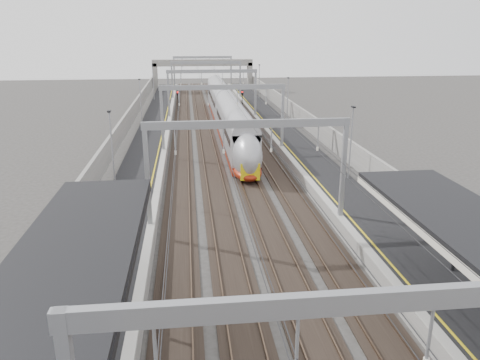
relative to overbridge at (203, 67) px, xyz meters
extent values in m
cube|color=black|center=(-8.00, -55.00, -4.81)|extent=(4.00, 120.00, 1.00)
cube|color=black|center=(8.00, -55.00, -4.81)|extent=(4.00, 120.00, 1.00)
cube|color=black|center=(-4.50, -55.00, -5.27)|extent=(2.40, 140.00, 0.08)
cube|color=brown|center=(-5.22, -55.00, -5.18)|extent=(0.07, 140.00, 0.14)
cube|color=brown|center=(-3.78, -55.00, -5.18)|extent=(0.07, 140.00, 0.14)
cube|color=black|center=(-1.50, -55.00, -5.27)|extent=(2.40, 140.00, 0.08)
cube|color=brown|center=(-2.22, -55.00, -5.18)|extent=(0.07, 140.00, 0.14)
cube|color=brown|center=(-0.78, -55.00, -5.18)|extent=(0.07, 140.00, 0.14)
cube|color=black|center=(1.50, -55.00, -5.27)|extent=(2.40, 140.00, 0.08)
cube|color=brown|center=(0.78, -55.00, -5.18)|extent=(0.07, 140.00, 0.14)
cube|color=brown|center=(2.22, -55.00, -5.18)|extent=(0.07, 140.00, 0.14)
cube|color=black|center=(4.50, -55.00, -5.27)|extent=(2.40, 140.00, 0.08)
cube|color=brown|center=(3.78, -55.00, -5.18)|extent=(0.07, 140.00, 0.14)
cube|color=brown|center=(5.22, -55.00, -5.18)|extent=(0.07, 140.00, 0.14)
cube|color=gray|center=(0.00, -98.00, 2.04)|extent=(13.00, 0.25, 0.50)
cube|color=gray|center=(-6.30, -78.00, -1.01)|extent=(0.28, 0.28, 6.60)
cube|color=gray|center=(6.30, -78.00, -1.01)|extent=(0.28, 0.28, 6.60)
cube|color=gray|center=(0.00, -78.00, 2.04)|extent=(13.00, 0.25, 0.50)
cube|color=gray|center=(-6.30, -58.00, -1.01)|extent=(0.28, 0.28, 6.60)
cube|color=gray|center=(6.30, -58.00, -1.01)|extent=(0.28, 0.28, 6.60)
cube|color=gray|center=(0.00, -58.00, 2.04)|extent=(13.00, 0.25, 0.50)
cube|color=gray|center=(-6.30, -38.00, -1.01)|extent=(0.28, 0.28, 6.60)
cube|color=gray|center=(6.30, -38.00, -1.01)|extent=(0.28, 0.28, 6.60)
cube|color=gray|center=(0.00, -38.00, 2.04)|extent=(13.00, 0.25, 0.50)
cube|color=gray|center=(-6.30, -18.00, -1.01)|extent=(0.28, 0.28, 6.60)
cube|color=gray|center=(6.30, -18.00, -1.01)|extent=(0.28, 0.28, 6.60)
cube|color=gray|center=(0.00, -18.00, 2.04)|extent=(13.00, 0.25, 0.50)
cube|color=gray|center=(-6.30, 0.00, -1.01)|extent=(0.28, 0.28, 6.60)
cube|color=gray|center=(6.30, 0.00, -1.01)|extent=(0.28, 0.28, 6.60)
cube|color=gray|center=(0.00, 0.00, 2.04)|extent=(13.00, 0.25, 0.50)
cylinder|color=#262628|center=(-4.50, -50.00, 0.19)|extent=(0.03, 140.00, 0.03)
cylinder|color=#262628|center=(-1.50, -50.00, 0.19)|extent=(0.03, 140.00, 0.03)
cylinder|color=#262628|center=(1.50, -50.00, 0.19)|extent=(0.03, 140.00, 0.03)
cylinder|color=#262628|center=(4.50, -50.00, 0.19)|extent=(0.03, 140.00, 0.03)
cylinder|color=black|center=(-9.70, -86.00, -2.31)|extent=(0.20, 0.20, 4.00)
cylinder|color=black|center=(9.70, -86.00, -2.31)|extent=(0.20, 0.20, 4.00)
cube|color=gray|center=(0.00, 0.00, 0.89)|extent=(22.00, 2.20, 1.40)
cube|color=gray|center=(-10.50, 0.00, -2.21)|extent=(1.00, 2.20, 6.20)
cube|color=gray|center=(10.50, 0.00, -2.21)|extent=(1.00, 2.20, 6.20)
cube|color=gray|center=(-11.20, -55.00, -3.71)|extent=(0.30, 120.00, 3.20)
cube|color=gray|center=(11.20, -55.00, -3.71)|extent=(0.30, 120.00, 3.20)
cube|color=maroon|center=(1.50, -54.55, -4.71)|extent=(2.67, 22.78, 0.79)
cube|color=#A7A7AC|center=(1.50, -54.55, -2.83)|extent=(2.67, 22.78, 2.97)
cube|color=black|center=(1.50, -62.52, -5.03)|extent=(1.98, 2.38, 0.50)
cube|color=maroon|center=(1.50, -31.38, -4.71)|extent=(2.67, 22.78, 0.79)
cube|color=#A7A7AC|center=(1.50, -31.38, -2.83)|extent=(2.67, 22.78, 2.97)
cube|color=black|center=(1.50, -39.35, -5.03)|extent=(1.98, 2.38, 0.50)
ellipsoid|color=#A7A7AC|center=(1.50, -66.14, -3.13)|extent=(2.67, 5.15, 4.16)
cube|color=yellow|center=(1.50, -68.27, -4.02)|extent=(1.68, 0.12, 1.49)
cube|color=black|center=(1.50, -67.82, -2.54)|extent=(1.58, 0.57, 0.93)
cylinder|color=black|center=(-5.20, -27.87, -3.81)|extent=(0.12, 0.12, 3.00)
cube|color=black|center=(-5.20, -27.87, -2.21)|extent=(0.32, 0.22, 0.75)
sphere|color=red|center=(-5.20, -28.00, -2.06)|extent=(0.16, 0.16, 0.16)
cylinder|color=black|center=(3.20, -34.99, -3.81)|extent=(0.12, 0.12, 3.00)
cube|color=black|center=(3.20, -34.99, -2.21)|extent=(0.32, 0.22, 0.75)
sphere|color=red|center=(3.20, -35.12, -2.06)|extent=(0.16, 0.16, 0.16)
cylinder|color=black|center=(5.40, -29.05, -3.81)|extent=(0.12, 0.12, 3.00)
cube|color=black|center=(5.40, -29.05, -2.21)|extent=(0.32, 0.22, 0.75)
sphere|color=red|center=(5.40, -29.18, -2.06)|extent=(0.16, 0.16, 0.16)
camera|label=1|loc=(-3.67, -106.28, 7.49)|focal=35.00mm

